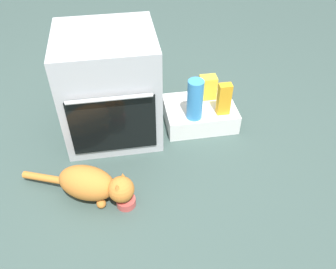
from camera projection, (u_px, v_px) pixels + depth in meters
name	position (u px, v px, depth m)	size (l,w,h in m)	color
ground	(128.00, 176.00, 2.29)	(8.00, 8.00, 0.00)	#384C47
oven	(110.00, 87.00, 2.39)	(0.64, 0.64, 0.76)	#B7BABF
pantry_cabinet	(200.00, 113.00, 2.66)	(0.51, 0.39, 0.15)	white
food_bowl	(126.00, 201.00, 2.11)	(0.12, 0.12, 0.08)	#C64C47
cat	(93.00, 184.00, 2.09)	(0.69, 0.39, 0.23)	#C6752D
juice_carton	(224.00, 99.00, 2.47)	(0.09, 0.06, 0.24)	orange
water_bottle	(195.00, 100.00, 2.41)	(0.11, 0.11, 0.30)	#388CD1
snack_bag	(208.00, 87.00, 2.63)	(0.12, 0.09, 0.18)	yellow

